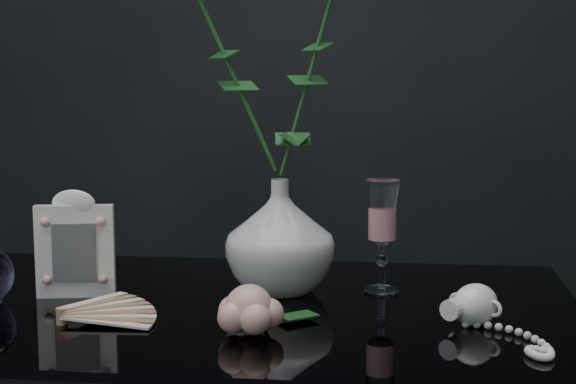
% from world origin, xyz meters
% --- Properties ---
extents(vase, '(0.19, 0.19, 0.17)m').
position_xyz_m(vase, '(0.10, 0.13, 0.85)').
color(vase, silver).
rests_on(vase, table).
extents(wine_glass, '(0.07, 0.07, 0.17)m').
position_xyz_m(wine_glass, '(0.25, 0.14, 0.85)').
color(wine_glass, white).
rests_on(wine_glass, table).
extents(picture_frame, '(0.13, 0.11, 0.16)m').
position_xyz_m(picture_frame, '(-0.19, 0.07, 0.84)').
color(picture_frame, white).
rests_on(picture_frame, table).
extents(paper_fan, '(0.29, 0.26, 0.03)m').
position_xyz_m(paper_fan, '(-0.16, -0.07, 0.77)').
color(paper_fan, beige).
rests_on(paper_fan, table).
extents(loose_rose, '(0.17, 0.20, 0.06)m').
position_xyz_m(loose_rose, '(0.08, -0.08, 0.79)').
color(loose_rose, '#DEA18F').
rests_on(loose_rose, table).
extents(pearl_jar, '(0.27, 0.27, 0.06)m').
position_xyz_m(pearl_jar, '(0.37, -0.01, 0.79)').
color(pearl_jar, white).
rests_on(pearl_jar, table).
extents(roses, '(0.31, 0.13, 0.41)m').
position_xyz_m(roses, '(0.09, 0.13, 1.13)').
color(roses, '#F0B1A0').
rests_on(roses, vase).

